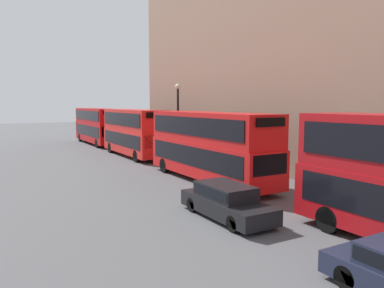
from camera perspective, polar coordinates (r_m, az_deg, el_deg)
The scene contains 6 objects.
bus_second_in_queue at distance 22.96m, azimuth 2.61°, elevation 0.09°, with size 2.59×11.17×4.25m.
bus_third_in_queue at distance 34.27m, azimuth -8.82°, elevation 2.03°, with size 2.59×10.02×4.24m.
bus_trailing at distance 45.58m, azimuth -14.22°, elevation 2.91°, with size 2.59×10.98×4.20m.
car_hatchback at distance 15.88m, azimuth 5.22°, elevation -8.53°, with size 1.77×4.79×1.43m.
street_lamp at distance 30.67m, azimuth -2.15°, elevation 4.62°, with size 0.44×0.44×6.37m.
pedestrian at distance 22.23m, azimuth 11.47°, elevation -4.40°, with size 0.36×0.36×1.63m.
Camera 1 is at (-10.65, 0.39, 4.79)m, focal length 35.00 mm.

